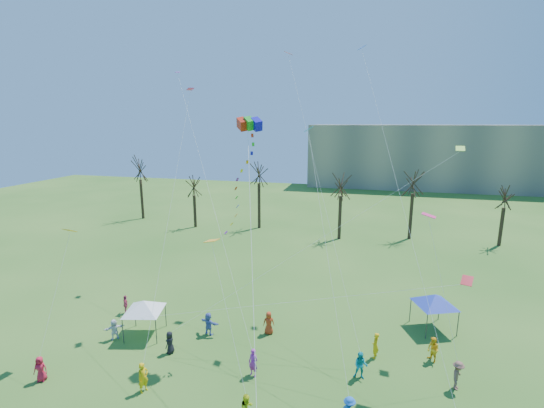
% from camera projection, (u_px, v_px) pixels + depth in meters
% --- Properties ---
extents(distant_building, '(60.00, 14.00, 15.00)m').
position_uv_depth(distant_building, '(436.00, 157.00, 90.78)').
color(distant_building, gray).
rests_on(distant_building, ground).
extents(bare_tree_row, '(69.08, 8.87, 10.65)m').
position_uv_depth(bare_tree_row, '(333.00, 186.00, 52.84)').
color(bare_tree_row, black).
rests_on(bare_tree_row, ground).
extents(big_box_kite, '(2.92, 6.51, 17.50)m').
position_uv_depth(big_box_kite, '(244.00, 187.00, 25.14)').
color(big_box_kite, red).
rests_on(big_box_kite, ground).
extents(canopy_tent_white, '(3.59, 3.59, 2.76)m').
position_uv_depth(canopy_tent_white, '(144.00, 306.00, 28.07)').
color(canopy_tent_white, '#3F3F44').
rests_on(canopy_tent_white, ground).
extents(canopy_tent_blue, '(3.55, 3.55, 2.86)m').
position_uv_depth(canopy_tent_blue, '(435.00, 300.00, 28.86)').
color(canopy_tent_blue, '#3F3F44').
rests_on(canopy_tent_blue, ground).
extents(festival_crowd, '(25.83, 9.91, 1.85)m').
position_uv_depth(festival_crowd, '(274.00, 358.00, 24.26)').
color(festival_crowd, red).
rests_on(festival_crowd, ground).
extents(small_kites_aloft, '(25.66, 18.44, 33.01)m').
position_uv_depth(small_kites_aloft, '(294.00, 168.00, 26.44)').
color(small_kites_aloft, '#FFA10D').
rests_on(small_kites_aloft, ground).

